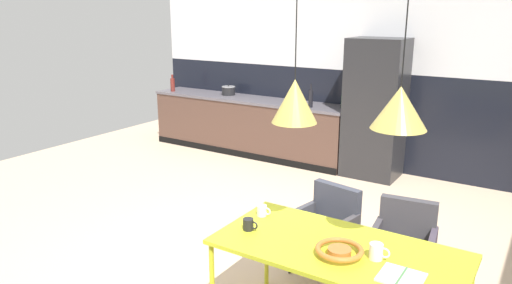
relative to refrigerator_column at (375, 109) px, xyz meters
The scene contains 19 objects.
ground_plane 3.17m from the refrigerator_column, 94.20° to the right, with size 9.69×9.69×0.00m, color #CDAE8F.
back_wall_splashback_dark 0.49m from the refrigerator_column, 121.64° to the left, with size 7.45×0.12×1.41m, color black.
back_wall_panel_upper 1.24m from the refrigerator_column, 121.64° to the left, with size 7.45×0.12×1.41m, color silver.
kitchen_counter 2.16m from the refrigerator_column, behind, with size 3.44×0.63×0.90m.
refrigerator_column is the anchor object (origin of this frame).
dining_table 3.72m from the refrigerator_column, 74.18° to the right, with size 1.65×0.82×0.73m.
armchair_by_stool 2.81m from the refrigerator_column, 78.36° to the right, with size 0.56×0.55×0.78m.
armchair_far_side 2.96m from the refrigerator_column, 65.54° to the right, with size 0.54×0.53×0.76m.
fruit_bowl 3.84m from the refrigerator_column, 73.88° to the right, with size 0.31×0.31×0.06m.
open_book 4.02m from the refrigerator_column, 68.38° to the right, with size 0.25×0.24×0.02m.
mug_white_ceramic 3.70m from the refrigerator_column, 84.33° to the right, with size 0.12×0.08×0.09m.
mug_short_terracotta 3.44m from the refrigerator_column, 84.71° to the right, with size 0.12×0.08×0.08m.
mug_wide_latte 3.82m from the refrigerator_column, 70.42° to the right, with size 0.13×0.09×0.10m.
cooking_pot 2.53m from the refrigerator_column, behind, with size 0.22×0.22×0.17m.
bottle_wine_green 0.50m from the refrigerator_column, behind, with size 0.06×0.06×0.27m.
bottle_oil_tall 3.56m from the refrigerator_column, behind, with size 0.08×0.08×0.29m.
bottle_spice_small 0.93m from the refrigerator_column, behind, with size 0.06×0.06×0.34m.
pendant_lamp_over_table_near 3.75m from the refrigerator_column, 79.31° to the right, with size 0.30×0.30×1.23m.
pendant_lamp_over_table_far 3.89m from the refrigerator_column, 69.39° to the right, with size 0.33×0.33×1.19m.
Camera 1 is at (2.34, -3.29, 2.25)m, focal length 33.63 mm.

